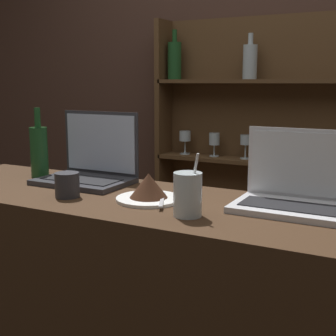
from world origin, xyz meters
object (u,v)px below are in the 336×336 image
at_px(laptop_far, 296,191).
at_px(cake_plate, 149,189).
at_px(laptop_near, 90,166).
at_px(coffee_cup, 67,185).
at_px(water_glass, 188,194).
at_px(wine_bottle_green, 39,151).

height_order(laptop_far, cake_plate, laptop_far).
height_order(laptop_near, coffee_cup, laptop_near).
height_order(laptop_near, water_glass, laptop_near).
bearing_deg(coffee_cup, laptop_far, 16.36).
xyz_separation_m(wine_bottle_green, coffee_cup, (0.31, -0.21, -0.06)).
distance_m(water_glass, coffee_cup, 0.43).
distance_m(wine_bottle_green, coffee_cup, 0.37).
bearing_deg(coffee_cup, laptop_near, 109.28).
bearing_deg(water_glass, coffee_cup, 178.00).
xyz_separation_m(laptop_far, water_glass, (-0.24, -0.21, 0.01)).
xyz_separation_m(laptop_near, water_glass, (0.51, -0.24, 0.00)).
xyz_separation_m(laptop_near, cake_plate, (0.33, -0.14, -0.02)).
xyz_separation_m(laptop_far, wine_bottle_green, (-0.98, 0.01, 0.05)).
xyz_separation_m(water_glass, coffee_cup, (-0.43, 0.01, -0.02)).
bearing_deg(cake_plate, laptop_far, 15.38).
xyz_separation_m(cake_plate, water_glass, (0.18, -0.10, 0.03)).
xyz_separation_m(laptop_far, coffee_cup, (-0.67, -0.20, -0.01)).
height_order(cake_plate, water_glass, water_glass).
relative_size(laptop_far, wine_bottle_green, 1.25).
bearing_deg(laptop_near, coffee_cup, -70.72).
xyz_separation_m(laptop_near, laptop_far, (0.75, -0.02, -0.01)).
bearing_deg(water_glass, laptop_far, 41.11).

